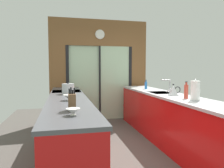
# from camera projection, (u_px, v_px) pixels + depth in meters

# --- Properties ---
(ground_plane) EXTENTS (5.04, 7.60, 0.02)m
(ground_plane) POSITION_uv_depth(u_px,v_px,m) (116.00, 141.00, 4.02)
(ground_plane) COLOR #4C4742
(back_wall_unit) EXTENTS (2.64, 0.12, 2.70)m
(back_wall_unit) POSITION_uv_depth(u_px,v_px,m) (100.00, 64.00, 5.66)
(back_wall_unit) COLOR brown
(back_wall_unit) RESTS_ON ground_plane
(left_counter_run) EXTENTS (0.62, 3.80, 0.92)m
(left_counter_run) POSITION_uv_depth(u_px,v_px,m) (68.00, 127.00, 3.32)
(left_counter_run) COLOR red
(left_counter_run) RESTS_ON ground_plane
(right_counter_run) EXTENTS (0.62, 3.80, 0.92)m
(right_counter_run) POSITION_uv_depth(u_px,v_px,m) (167.00, 118.00, 3.91)
(right_counter_run) COLOR red
(right_counter_run) RESTS_ON ground_plane
(sink_faucet) EXTENTS (0.19, 0.02, 0.26)m
(sink_faucet) POSITION_uv_depth(u_px,v_px,m) (169.00, 84.00, 4.14)
(sink_faucet) COLOR #B7BABC
(sink_faucet) RESTS_ON right_counter_run
(oven_range) EXTENTS (0.60, 0.60, 0.92)m
(oven_range) POSITION_uv_depth(u_px,v_px,m) (67.00, 113.00, 4.41)
(oven_range) COLOR #B7BABC
(oven_range) RESTS_ON ground_plane
(mixing_bowl_near) EXTENTS (0.14, 0.14, 0.07)m
(mixing_bowl_near) POSITION_uv_depth(u_px,v_px,m) (73.00, 112.00, 2.08)
(mixing_bowl_near) COLOR silver
(mixing_bowl_near) RESTS_ON left_counter_run
(mixing_bowl_far) EXTENTS (0.19, 0.19, 0.09)m
(mixing_bowl_far) POSITION_uv_depth(u_px,v_px,m) (70.00, 97.00, 3.07)
(mixing_bowl_far) COLOR silver
(mixing_bowl_far) RESTS_ON left_counter_run
(knife_block) EXTENTS (0.08, 0.14, 0.26)m
(knife_block) POSITION_uv_depth(u_px,v_px,m) (72.00, 102.00, 2.32)
(knife_block) COLOR brown
(knife_block) RESTS_ON left_counter_run
(stock_pot) EXTENTS (0.23, 0.23, 0.22)m
(stock_pot) POSITION_uv_depth(u_px,v_px,m) (68.00, 89.00, 3.86)
(stock_pot) COLOR #B7BABC
(stock_pot) RESTS_ON left_counter_run
(kettle) EXTENTS (0.26, 0.17, 0.21)m
(kettle) POSITION_uv_depth(u_px,v_px,m) (173.00, 90.00, 3.64)
(kettle) COLOR #B7BABC
(kettle) RESTS_ON right_counter_run
(soap_bottle_near) EXTENTS (0.06, 0.06, 0.27)m
(soap_bottle_near) POSITION_uv_depth(u_px,v_px,m) (186.00, 91.00, 3.26)
(soap_bottle_near) COLOR #B23D2D
(soap_bottle_near) RESTS_ON right_counter_run
(soap_bottle_far) EXTENTS (0.06, 0.06, 0.22)m
(soap_bottle_far) POSITION_uv_depth(u_px,v_px,m) (146.00, 85.00, 4.83)
(soap_bottle_far) COLOR #286BB7
(soap_bottle_far) RESTS_ON right_counter_run
(paper_towel_roll) EXTENTS (0.15, 0.15, 0.32)m
(paper_towel_roll) POSITION_uv_depth(u_px,v_px,m) (195.00, 91.00, 3.04)
(paper_towel_roll) COLOR #B7BABC
(paper_towel_roll) RESTS_ON right_counter_run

